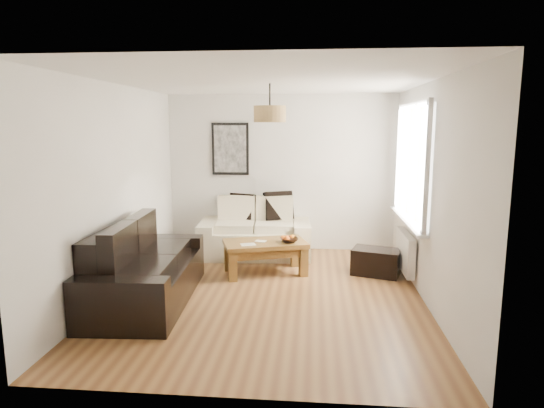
# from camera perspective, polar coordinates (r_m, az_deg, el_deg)

# --- Properties ---
(floor) EXTENTS (4.50, 4.50, 0.00)m
(floor) POSITION_cam_1_polar(r_m,az_deg,el_deg) (5.93, -0.54, -11.04)
(floor) COLOR brown
(floor) RESTS_ON ground
(ceiling) EXTENTS (3.80, 4.50, 0.00)m
(ceiling) POSITION_cam_1_polar(r_m,az_deg,el_deg) (5.57, -0.58, 14.85)
(ceiling) COLOR white
(ceiling) RESTS_ON floor
(wall_back) EXTENTS (3.80, 0.04, 2.60)m
(wall_back) POSITION_cam_1_polar(r_m,az_deg,el_deg) (7.83, 1.10, 3.83)
(wall_back) COLOR silver
(wall_back) RESTS_ON floor
(wall_front) EXTENTS (3.80, 0.04, 2.60)m
(wall_front) POSITION_cam_1_polar(r_m,az_deg,el_deg) (3.41, -4.36, -3.88)
(wall_front) COLOR silver
(wall_front) RESTS_ON floor
(wall_left) EXTENTS (0.04, 4.50, 2.60)m
(wall_left) POSITION_cam_1_polar(r_m,az_deg,el_deg) (6.10, -18.63, 1.65)
(wall_left) COLOR silver
(wall_left) RESTS_ON floor
(wall_right) EXTENTS (0.04, 4.50, 2.60)m
(wall_right) POSITION_cam_1_polar(r_m,az_deg,el_deg) (5.74, 18.69, 1.17)
(wall_right) COLOR silver
(wall_right) RESTS_ON floor
(window_bay) EXTENTS (0.14, 1.90, 1.60)m
(window_bay) POSITION_cam_1_polar(r_m,az_deg,el_deg) (6.47, 16.86, 4.85)
(window_bay) COLOR white
(window_bay) RESTS_ON wall_right
(radiator) EXTENTS (0.10, 0.90, 0.52)m
(radiator) POSITION_cam_1_polar(r_m,az_deg,el_deg) (6.67, 16.01, -5.63)
(radiator) COLOR white
(radiator) RESTS_ON wall_right
(poster) EXTENTS (0.62, 0.04, 0.87)m
(poster) POSITION_cam_1_polar(r_m,az_deg,el_deg) (7.88, -5.13, 6.74)
(poster) COLOR black
(poster) RESTS_ON wall_back
(pendant_shade) EXTENTS (0.40, 0.40, 0.20)m
(pendant_shade) POSITION_cam_1_polar(r_m,az_deg,el_deg) (5.85, -0.27, 10.97)
(pendant_shade) COLOR tan
(pendant_shade) RESTS_ON ceiling
(loveseat_cream) EXTENTS (1.83, 1.08, 0.88)m
(loveseat_cream) POSITION_cam_1_polar(r_m,az_deg,el_deg) (7.55, -2.09, -3.03)
(loveseat_cream) COLOR beige
(loveseat_cream) RESTS_ON floor
(sofa_leather) EXTENTS (1.12, 2.12, 0.89)m
(sofa_leather) POSITION_cam_1_polar(r_m,az_deg,el_deg) (5.80, -15.20, -7.21)
(sofa_leather) COLOR black
(sofa_leather) RESTS_ON floor
(coffee_table) EXTENTS (1.28, 0.94, 0.47)m
(coffee_table) POSITION_cam_1_polar(r_m,az_deg,el_deg) (6.67, -0.85, -6.56)
(coffee_table) COLOR brown
(coffee_table) RESTS_ON floor
(ottoman) EXTENTS (0.74, 0.59, 0.37)m
(ottoman) POSITION_cam_1_polar(r_m,az_deg,el_deg) (6.79, 12.63, -6.93)
(ottoman) COLOR black
(ottoman) RESTS_ON floor
(cushion_left) EXTENTS (0.45, 0.26, 0.43)m
(cushion_left) POSITION_cam_1_polar(r_m,az_deg,el_deg) (7.72, -3.71, -0.31)
(cushion_left) COLOR black
(cushion_left) RESTS_ON loveseat_cream
(cushion_right) EXTENTS (0.49, 0.32, 0.47)m
(cushion_right) POSITION_cam_1_polar(r_m,az_deg,el_deg) (7.65, 0.79, -0.23)
(cushion_right) COLOR black
(cushion_right) RESTS_ON loveseat_cream
(fruit_bowl) EXTENTS (0.30, 0.30, 0.06)m
(fruit_bowl) POSITION_cam_1_polar(r_m,az_deg,el_deg) (6.56, 2.11, -4.44)
(fruit_bowl) COLOR black
(fruit_bowl) RESTS_ON coffee_table
(orange_a) EXTENTS (0.09, 0.09, 0.08)m
(orange_a) POSITION_cam_1_polar(r_m,az_deg,el_deg) (6.61, 1.84, -4.24)
(orange_a) COLOR orange
(orange_a) RESTS_ON fruit_bowl
(orange_b) EXTENTS (0.10, 0.10, 0.08)m
(orange_b) POSITION_cam_1_polar(r_m,az_deg,el_deg) (6.68, 2.51, -4.10)
(orange_b) COLOR orange
(orange_b) RESTS_ON fruit_bowl
(orange_c) EXTENTS (0.08, 0.08, 0.08)m
(orange_c) POSITION_cam_1_polar(r_m,az_deg,el_deg) (6.64, 1.37, -4.18)
(orange_c) COLOR orange
(orange_c) RESTS_ON fruit_bowl
(papers) EXTENTS (0.24, 0.20, 0.01)m
(papers) POSITION_cam_1_polar(r_m,az_deg,el_deg) (6.44, -2.95, -4.98)
(papers) COLOR silver
(papers) RESTS_ON coffee_table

